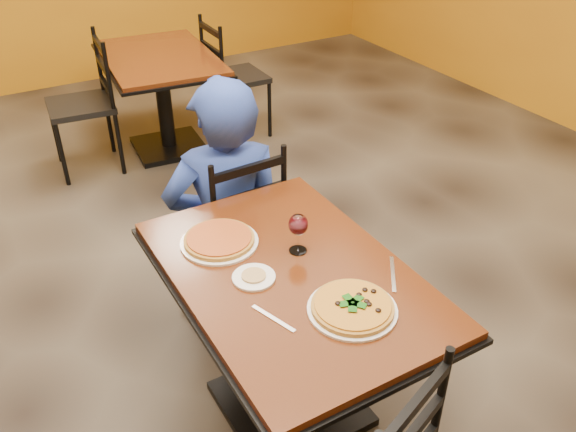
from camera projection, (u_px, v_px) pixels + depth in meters
floor at (240, 336)px, 3.00m from camera, size 7.00×8.00×0.01m
table_main at (291, 311)px, 2.34m from camera, size 0.83×1.23×0.75m
table_second at (162, 81)px, 4.45m from camera, size 0.89×1.23×0.75m
chair_main_far at (234, 221)px, 3.05m from camera, size 0.43×0.43×0.91m
chair_second_left at (80, 106)px, 4.23m from camera, size 0.48×0.48×0.97m
chair_second_right at (236, 78)px, 4.75m from camera, size 0.44×0.44×0.94m
diner at (226, 198)px, 2.93m from camera, size 0.70×0.55×1.24m
plate_main at (352, 310)px, 2.05m from camera, size 0.31×0.31×0.01m
pizza_main at (353, 306)px, 2.04m from camera, size 0.28×0.28×0.02m
plate_far at (219, 242)px, 2.38m from camera, size 0.31×0.31×0.01m
pizza_far at (219, 239)px, 2.37m from camera, size 0.28×0.28×0.02m
side_plate at (254, 277)px, 2.20m from camera, size 0.16×0.16×0.01m
dip at (254, 275)px, 2.19m from camera, size 0.09×0.09×0.01m
wine_glass at (298, 232)px, 2.29m from camera, size 0.08×0.08×0.18m
fork at (273, 318)px, 2.02m from camera, size 0.07×0.18×0.00m
knife at (393, 274)px, 2.22m from camera, size 0.13×0.18×0.00m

